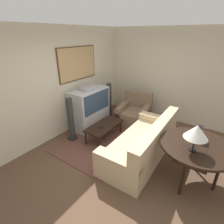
{
  "coord_description": "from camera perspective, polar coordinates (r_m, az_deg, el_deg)",
  "views": [
    {
      "loc": [
        -2.55,
        -1.39,
        2.51
      ],
      "look_at": [
        0.64,
        0.83,
        0.75
      ],
      "focal_mm": 28.0,
      "sensor_mm": 36.0,
      "label": 1
    }
  ],
  "objects": [
    {
      "name": "speaker_tower_left",
      "position": [
        4.45,
        -13.25,
        -2.76
      ],
      "size": [
        0.26,
        0.26,
        1.12
      ],
      "color": "black",
      "rests_on": "ground_plane"
    },
    {
      "name": "ground_plane",
      "position": [
        3.84,
        4.91,
        -16.57
      ],
      "size": [
        12.0,
        12.0,
        0.0
      ],
      "primitive_type": "plane",
      "color": "brown"
    },
    {
      "name": "speaker_tower_right",
      "position": [
        5.55,
        -0.96,
        3.48
      ],
      "size": [
        0.26,
        0.26,
        1.12
      ],
      "color": "black",
      "rests_on": "ground_plane"
    },
    {
      "name": "tv",
      "position": [
        5.0,
        -7.23,
        1.37
      ],
      "size": [
        1.13,
        0.57,
        1.21
      ],
      "color": "#B7B7BC",
      "rests_on": "ground_plane"
    },
    {
      "name": "coffee_table",
      "position": [
        4.46,
        -2.6,
        -4.69
      ],
      "size": [
        1.06,
        0.5,
        0.39
      ],
      "color": "black",
      "rests_on": "ground_plane"
    },
    {
      "name": "wall_right",
      "position": [
        5.49,
        19.69,
        10.78
      ],
      "size": [
        0.06,
        12.0,
        2.7
      ],
      "color": "beige",
      "rests_on": "ground_plane"
    },
    {
      "name": "wall_back",
      "position": [
        4.51,
        -18.59,
        8.3
      ],
      "size": [
        12.0,
        0.1,
        2.7
      ],
      "color": "beige",
      "rests_on": "ground_plane"
    },
    {
      "name": "armchair",
      "position": [
        5.31,
        7.31,
        -0.56
      ],
      "size": [
        1.05,
        0.98,
        0.89
      ],
      "rotation": [
        0.0,
        0.0,
        -1.42
      ],
      "color": "brown",
      "rests_on": "ground_plane"
    },
    {
      "name": "table_lamp",
      "position": [
        2.97,
        25.88,
        -5.88
      ],
      "size": [
        0.36,
        0.36,
        0.46
      ],
      "color": "black",
      "rests_on": "console_table"
    },
    {
      "name": "couch",
      "position": [
        3.92,
        10.21,
        -10.32
      ],
      "size": [
        2.21,
        0.97,
        0.88
      ],
      "rotation": [
        0.0,
        0.0,
        3.16
      ],
      "color": "#CCB289",
      "rests_on": "ground_plane"
    },
    {
      "name": "mantel_clock",
      "position": [
        3.46,
        26.54,
        -6.14
      ],
      "size": [
        0.15,
        0.1,
        0.23
      ],
      "color": "black",
      "rests_on": "console_table"
    },
    {
      "name": "remote",
      "position": [
        4.31,
        -3.34,
        -5.03
      ],
      "size": [
        0.12,
        0.16,
        0.02
      ],
      "color": "black",
      "rests_on": "coffee_table"
    },
    {
      "name": "area_rug",
      "position": [
        4.63,
        -1.49,
        -8.37
      ],
      "size": [
        2.57,
        1.62,
        0.01
      ],
      "color": "brown",
      "rests_on": "ground_plane"
    },
    {
      "name": "console_table",
      "position": [
        3.37,
        25.95,
        -10.52
      ],
      "size": [
        1.22,
        1.22,
        0.79
      ],
      "color": "black",
      "rests_on": "ground_plane"
    }
  ]
}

